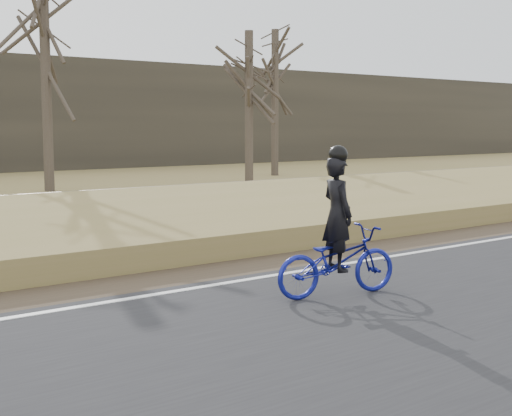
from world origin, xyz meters
TOP-DOWN VIEW (x-y plane):
  - road at (0.00, -2.50)m, footprint 120.00×6.00m
  - cyclist at (4.61, -1.33)m, footprint 1.91×1.00m
  - bare_tree_center at (7.55, 16.88)m, footprint 0.36×0.36m
  - bare_tree_right at (15.57, 15.47)m, footprint 0.36×0.36m
  - bare_tree_far_right at (19.26, 18.39)m, footprint 0.36×0.36m

SIDE VIEW (x-z plane):
  - road at x=0.00m, z-range 0.00..0.06m
  - cyclist at x=4.61m, z-range -0.33..1.73m
  - bare_tree_right at x=15.57m, z-range 0.00..6.22m
  - bare_tree_far_right at x=19.26m, z-range 0.00..6.87m
  - bare_tree_center at x=7.55m, z-range 0.00..8.60m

